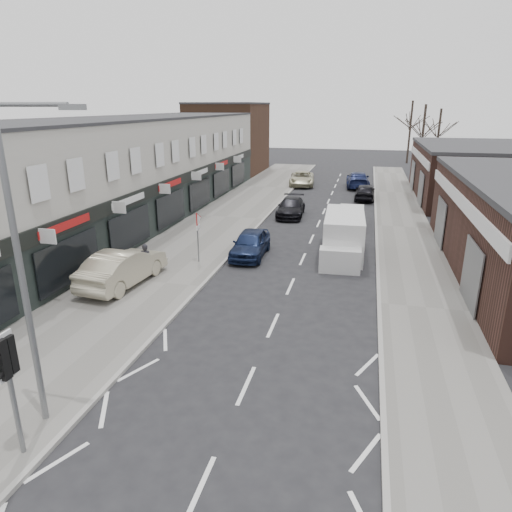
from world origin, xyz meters
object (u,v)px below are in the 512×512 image
Objects in this scene: traffic_light at (7,367)px; warning_sign at (198,223)px; parked_car_left_b at (291,207)px; parked_car_right_a at (352,214)px; sedan_on_pavement at (123,267)px; pedestrian at (146,260)px; street_lamp at (24,255)px; parked_car_right_c at (358,180)px; parked_car_left_a at (250,243)px; parked_car_left_c at (302,179)px; white_van at (344,236)px; parked_car_right_b at (365,192)px.

traffic_light is 1.15× the size of warning_sign.
parked_car_right_a is at bearing -23.29° from parked_car_left_b.
sedan_on_pavement reaches higher than pedestrian.
street_lamp is 1.49× the size of parked_car_right_c.
warning_sign is (-0.63, 12.80, -2.42)m from street_lamp.
parked_car_left_a is 9.72m from parked_car_right_a.
parked_car_left_c is 16.33m from parked_car_right_a.
warning_sign is 0.45× the size of white_van.
parked_car_left_a reaches higher than parked_car_right_b.
warning_sign is at bearing -142.25° from parked_car_left_a.
parked_car_right_a reaches higher than parked_car_right_b.
parked_car_right_c is at bearing -3.76° from parked_car_left_c.
pedestrian is (0.51, 1.23, -0.02)m from sedan_on_pavement.
parked_car_right_b is at bearing -126.60° from pedestrian.
parked_car_right_a is (7.39, 10.13, -1.45)m from warning_sign.
warning_sign is at bearing -106.80° from parked_car_left_b.
parked_car_left_c is at bearing 101.23° from white_van.
parked_car_left_a is (-4.93, -1.32, -0.36)m from white_van.
sedan_on_pavement is at bearing 107.68° from street_lamp.
sedan_on_pavement is (-9.45, -6.96, -0.15)m from white_van.
parked_car_right_a is at bearing 86.64° from parked_car_right_c.
pedestrian reaches higher than parked_car_right_a.
white_van is at bearing 69.44° from traffic_light.
parked_car_right_b is at bearing 84.11° from white_van.
sedan_on_pavement is 0.95× the size of parked_car_left_c.
parked_car_left_a is at bearing -144.62° from pedestrian.
parked_car_left_c is 1.15× the size of parked_car_right_a.
warning_sign is at bearing -99.91° from parked_car_left_c.
traffic_light is 0.73× the size of parked_car_left_a.
pedestrian is 15.62m from parked_car_right_a.
traffic_light is 11.82m from pedestrian.
parked_car_right_a is at bearing 53.87° from warning_sign.
parked_car_left_b is at bearing 76.24° from warning_sign.
parked_car_right_b is (7.41, 33.39, -1.71)m from traffic_light.
parked_car_right_a is at bearing 86.50° from parked_car_right_b.
parked_car_right_b is 0.77× the size of parked_car_right_c.
warning_sign is 0.52× the size of parked_car_left_c.
white_van is at bearing 87.89° from parked_car_right_a.
pedestrian is at bearing 66.99° from parked_car_right_b.
parked_car_left_a is at bearing -94.68° from parked_car_left_c.
parked_car_left_b is at bearing 85.29° from traffic_light.
warning_sign is 3.34m from pedestrian.
sedan_on_pavement is 7.23m from parked_car_left_a.
parked_car_left_a is at bearing 84.51° from traffic_light.
sedan_on_pavement is 1.08× the size of parked_car_left_b.
parked_car_right_b is (5.88, 17.52, -0.02)m from parked_car_left_a.
white_van reaches higher than parked_car_right_b.
parked_car_right_b is (10.40, 23.16, -0.24)m from sedan_on_pavement.
white_van is at bearing 87.90° from parked_car_right_b.
sedan_on_pavement is at bearing 68.50° from parked_car_right_c.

